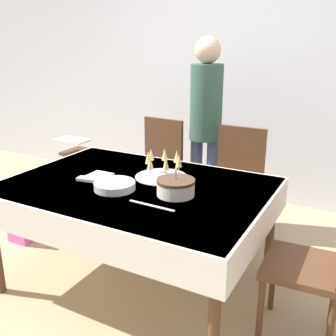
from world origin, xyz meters
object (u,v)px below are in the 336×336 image
Objects in this scene: dining_chair_right_end at (321,257)px; plate_stack_main at (115,186)px; birthday_cake at (176,187)px; person_standing at (206,116)px; gift_bag at (20,224)px; dining_chair_far_left at (157,168)px; dining_chair_far_right at (236,181)px; champagne_tray at (162,166)px; high_chair at (79,159)px.

dining_chair_right_end is 1.27m from plate_stack_main.
dining_chair_right_end is at bearing 6.69° from plate_stack_main.
dining_chair_right_end is 4.17× the size of birthday_cake.
gift_bag is (-1.23, -1.08, -0.85)m from person_standing.
dining_chair_far_left is 0.64m from person_standing.
birthday_cake is at bearing -75.28° from person_standing.
dining_chair_far_right is 2.73× the size of champagne_tray.
person_standing is (-1.16, 1.11, 0.48)m from dining_chair_right_end.
gift_bag is (-1.15, 0.18, -0.61)m from plate_stack_main.
birthday_cake is 0.34m from champagne_tray.
dining_chair_far_right is at bearing 86.37° from birthday_cake.
plate_stack_main is 1.69m from high_chair.
plate_stack_main is 1.32m from gift_bag.
high_chair is at bearing 179.01° from dining_chair_far_right.
dining_chair_far_left is 1.38× the size of high_chair.
champagne_tray is at bearing 65.98° from plate_stack_main.
plate_stack_main is 1.28m from person_standing.
gift_bag is (-1.54, 0.09, -0.64)m from birthday_cake.
person_standing is 2.37× the size of high_chair.
person_standing is at bearing 136.23° from dining_chair_right_end.
dining_chair_right_end is 1.38× the size of high_chair.
person_standing is at bearing 7.01° from high_chair.
birthday_cake is (-0.86, -0.05, 0.26)m from dining_chair_right_end.
high_chair is (-0.95, 0.03, -0.06)m from dining_chair_far_left.
plate_stack_main is at bearing -165.82° from birthday_cake.
high_chair is (-1.25, 1.10, -0.30)m from plate_stack_main.
dining_chair_right_end is 0.58× the size of person_standing.
high_chair is (-1.64, 1.00, -0.32)m from birthday_cake.
dining_chair_far_left is at bearing 105.95° from plate_stack_main.
dining_chair_far_left is at bearing -153.26° from person_standing.
champagne_tray is 0.38m from plate_stack_main.
high_chair is at bearing 178.22° from dining_chair_far_left.
champagne_tray is 0.51× the size of high_chair.
dining_chair_far_left is 1.22m from birthday_cake.
dining_chair_far_left is 0.75m from dining_chair_far_right.
plate_stack_main is at bearing -114.02° from champagne_tray.
dining_chair_right_end is at bearing 3.23° from birthday_cake.
gift_bag is at bearing -83.52° from high_chair.
plate_stack_main is (-1.24, -0.15, 0.23)m from dining_chair_right_end.
person_standing is at bearing 41.17° from gift_bag.
champagne_tray is (-0.29, -0.73, 0.29)m from dining_chair_far_right.
champagne_tray is (-0.23, 0.24, 0.03)m from birthday_cake.
birthday_cake is 0.65× the size of champagne_tray.
high_chair reaches higher than gift_bag.
gift_bag is (0.10, -0.91, -0.32)m from high_chair.
birthday_cake is at bearing -46.27° from champagne_tray.
birthday_cake is (-0.06, -0.97, 0.26)m from dining_chair_far_right.
champagne_tray is (-1.09, 0.19, 0.29)m from dining_chair_right_end.
person_standing is (-0.31, 1.16, 0.21)m from birthday_cake.
gift_bag is at bearing 176.78° from birthday_cake.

